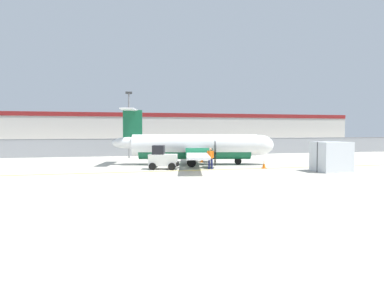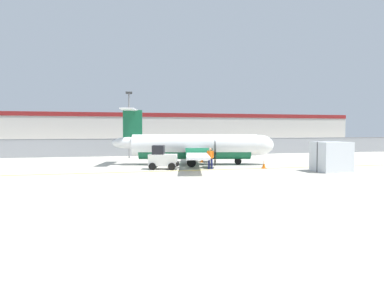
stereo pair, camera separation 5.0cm
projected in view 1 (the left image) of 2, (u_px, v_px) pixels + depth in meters
ground_plane at (195, 170)px, 26.10m from camera, size 140.00×140.00×0.01m
perimeter_fence at (163, 146)px, 41.60m from camera, size 98.00×0.10×2.10m
parking_lot_strip at (152, 150)px, 52.81m from camera, size 98.00×17.00×0.12m
background_building at (141, 129)px, 70.64m from camera, size 91.00×8.10×6.50m
commuter_airplane at (197, 147)px, 30.43m from camera, size 14.34×15.96×4.92m
baggage_tug at (162, 158)px, 26.83m from camera, size 2.54×1.89×1.88m
ground_crew_worker at (210, 157)px, 26.80m from camera, size 0.54×0.44×1.70m
cargo_container at (331, 157)px, 25.35m from camera, size 2.47×2.09×2.20m
traffic_cone_near_left at (202, 159)px, 32.59m from camera, size 0.36×0.36×0.64m
traffic_cone_near_right at (189, 160)px, 32.03m from camera, size 0.36×0.36×0.64m
traffic_cone_far_left at (264, 165)px, 27.41m from camera, size 0.36×0.36×0.64m
parked_car_0 at (68, 144)px, 53.31m from camera, size 4.38×2.41×1.58m
parked_car_1 at (111, 147)px, 45.64m from camera, size 4.39×2.43×1.58m
parked_car_2 at (151, 143)px, 58.30m from camera, size 4.34×2.30×1.58m
parked_car_3 at (192, 143)px, 60.58m from camera, size 4.39×2.43×1.58m
parked_car_4 at (246, 145)px, 49.69m from camera, size 4.23×2.07×1.58m
apron_light_pole at (129, 119)px, 37.37m from camera, size 0.70×0.30×7.27m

